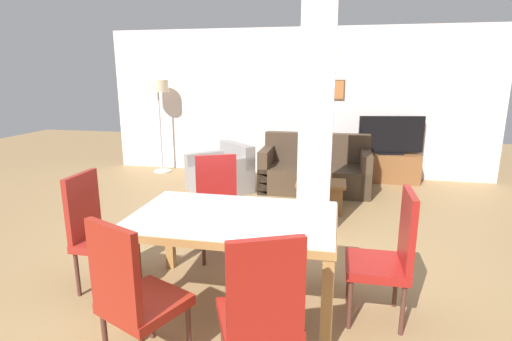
% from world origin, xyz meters
% --- Properties ---
extents(ground_plane, '(18.00, 18.00, 0.00)m').
position_xyz_m(ground_plane, '(0.00, 0.00, 0.00)').
color(ground_plane, '#99784C').
extents(back_wall, '(7.20, 0.09, 2.70)m').
position_xyz_m(back_wall, '(0.00, 4.57, 1.35)').
color(back_wall, silver).
rests_on(back_wall, ground_plane).
extents(divider_pillar, '(0.38, 0.33, 2.70)m').
position_xyz_m(divider_pillar, '(0.55, 1.67, 1.35)').
color(divider_pillar, silver).
rests_on(divider_pillar, ground_plane).
extents(dining_table, '(1.66, 1.05, 0.78)m').
position_xyz_m(dining_table, '(0.00, 0.00, 0.63)').
color(dining_table, '#A47740').
rests_on(dining_table, ground_plane).
extents(dining_chair_far_left, '(0.61, 0.61, 1.05)m').
position_xyz_m(dining_chair_far_left, '(-0.41, 0.91, 0.56)').
color(dining_chair_far_left, maroon).
rests_on(dining_chair_far_left, ground_plane).
extents(dining_chair_head_right, '(0.46, 0.46, 1.05)m').
position_xyz_m(dining_chair_head_right, '(1.23, 0.00, 0.56)').
color(dining_chair_head_right, maroon).
rests_on(dining_chair_head_right, ground_plane).
extents(dining_chair_head_left, '(0.46, 0.46, 1.05)m').
position_xyz_m(dining_chair_head_left, '(-1.25, 0.00, 0.56)').
color(dining_chair_head_left, maroon).
rests_on(dining_chair_head_left, ground_plane).
extents(dining_chair_near_left, '(0.61, 0.61, 1.05)m').
position_xyz_m(dining_chair_near_left, '(-0.41, -0.92, 0.56)').
color(dining_chair_near_left, maroon).
rests_on(dining_chair_near_left, ground_plane).
extents(dining_chair_near_right, '(0.61, 0.61, 1.05)m').
position_xyz_m(dining_chair_near_right, '(0.41, -0.93, 0.56)').
color(dining_chair_near_right, maroon).
rests_on(dining_chair_near_right, ground_plane).
extents(sofa, '(1.75, 0.88, 0.91)m').
position_xyz_m(sofa, '(0.47, 3.51, 0.31)').
color(sofa, '#433324').
rests_on(sofa, ground_plane).
extents(armchair, '(1.21, 1.21, 0.77)m').
position_xyz_m(armchair, '(-1.03, 3.14, 0.27)').
color(armchair, gray).
rests_on(armchair, ground_plane).
extents(coffee_table, '(0.68, 0.47, 0.43)m').
position_xyz_m(coffee_table, '(0.61, 2.47, 0.22)').
color(coffee_table, brown).
rests_on(coffee_table, ground_plane).
extents(bottle, '(0.08, 0.08, 0.22)m').
position_xyz_m(bottle, '(0.41, 2.42, 0.51)').
color(bottle, '#4C2D14').
rests_on(bottle, coffee_table).
extents(tv_stand, '(1.05, 0.40, 0.50)m').
position_xyz_m(tv_stand, '(1.72, 4.29, 0.25)').
color(tv_stand, brown).
rests_on(tv_stand, ground_plane).
extents(tv_screen, '(1.12, 0.28, 0.67)m').
position_xyz_m(tv_screen, '(1.72, 4.29, 0.83)').
color(tv_screen, black).
rests_on(tv_screen, tv_stand).
extents(floor_lamp, '(0.39, 0.39, 1.77)m').
position_xyz_m(floor_lamp, '(-2.56, 4.18, 1.51)').
color(floor_lamp, '#B7B7BC').
rests_on(floor_lamp, ground_plane).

